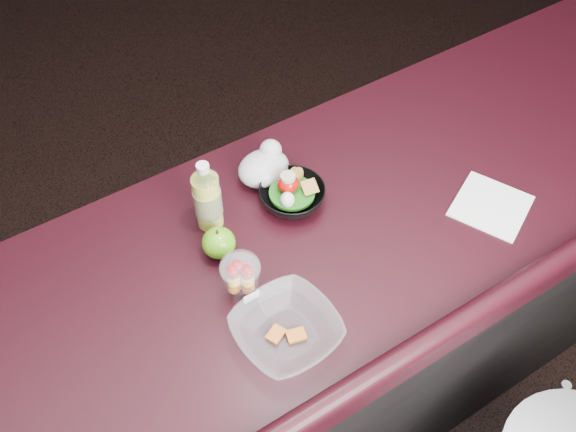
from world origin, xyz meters
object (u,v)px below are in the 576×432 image
object	(u,v)px
fruit_cup	(241,277)
snack_bowl	(292,195)
green_apple	(219,243)
lemonade_bottle	(207,200)
takeout_bowl	(286,330)

from	to	relation	value
fruit_cup	snack_bowl	xyz separation A→B (m)	(0.22, 0.16, -0.03)
snack_bowl	green_apple	bearing A→B (deg)	-170.11
lemonade_bottle	fruit_cup	xyz separation A→B (m)	(-0.03, -0.21, -0.02)
green_apple	takeout_bowl	size ratio (longest dim) A/B	0.35
fruit_cup	green_apple	world-z (taller)	fruit_cup
takeout_bowl	snack_bowl	bearing A→B (deg)	55.81
lemonade_bottle	green_apple	world-z (taller)	lemonade_bottle
snack_bowl	takeout_bowl	world-z (taller)	snack_bowl
lemonade_bottle	fruit_cup	bearing A→B (deg)	-99.20
green_apple	takeout_bowl	xyz separation A→B (m)	(0.01, -0.25, -0.01)
takeout_bowl	fruit_cup	bearing A→B (deg)	100.04
lemonade_bottle	green_apple	bearing A→B (deg)	-104.79
fruit_cup	green_apple	bearing A→B (deg)	84.91
snack_bowl	fruit_cup	bearing A→B (deg)	-144.81
fruit_cup	takeout_bowl	size ratio (longest dim) A/B	0.54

